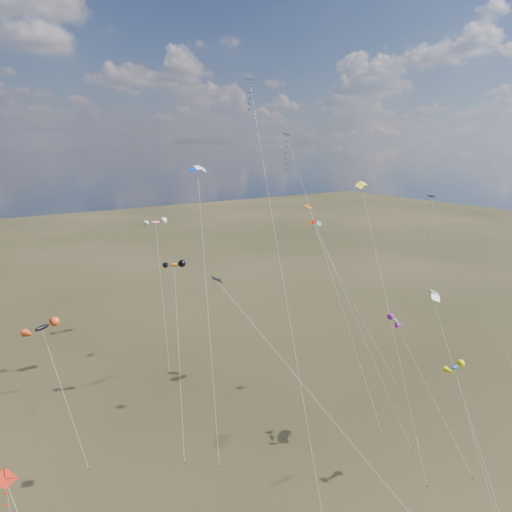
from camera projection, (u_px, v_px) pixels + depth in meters
ground at (351, 466)px, 47.74m from camera, size 400.00×400.00×0.00m
diamond_black_high at (292, 169)px, 63.88m from camera, size 3.11×23.07×34.21m
diamond_navy_tall at (255, 127)px, 56.03m from camera, size 10.56×27.85×40.87m
diamond_black_mid at (275, 349)px, 39.89m from camera, size 12.62×15.43×21.52m
diamond_red_low at (12, 512)px, 29.40m from camera, size 3.21×6.91×12.52m
diamond_navy_right at (434, 229)px, 57.08m from camera, size 8.19×12.88×26.63m
diamond_orange_center at (339, 279)px, 51.50m from camera, size 5.24×13.71×26.02m
parafoil_yellow at (363, 185)px, 58.46m from camera, size 10.41×20.03×28.44m
parafoil_blue_white at (198, 169)px, 60.83m from camera, size 9.77×20.52×30.31m
parafoil_striped at (435, 293)px, 48.13m from camera, size 5.23×12.85×18.17m
parafoil_tricolor at (315, 223)px, 61.42m from camera, size 8.95×10.63×23.03m
novelty_black_orange at (42, 328)px, 48.95m from camera, size 3.75×8.80×14.24m
novelty_orange_black at (174, 265)px, 58.05m from camera, size 7.03×14.63×18.38m
novelty_white_purple at (396, 321)px, 48.72m from camera, size 3.09×10.49×14.83m
novelty_redwhite_stripe at (156, 223)px, 76.44m from camera, size 6.49×15.67×20.59m
novelty_blue_yellow at (455, 368)px, 43.07m from camera, size 2.78×7.33×12.77m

